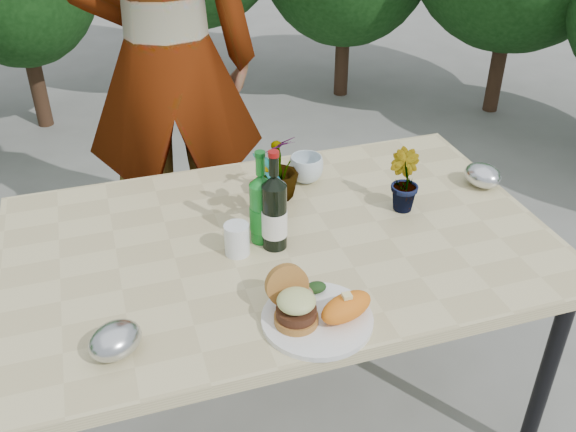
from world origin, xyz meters
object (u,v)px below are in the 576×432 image
object	(u,v)px
patio_table	(280,254)
wine_bottle	(274,213)
dinner_plate	(317,319)
person	(167,64)

from	to	relation	value
patio_table	wine_bottle	size ratio (longest dim) A/B	5.19
patio_table	dinner_plate	world-z (taller)	dinner_plate
patio_table	person	xyz separation A→B (m)	(-0.17, 0.92, 0.30)
patio_table	person	size ratio (longest dim) A/B	0.81
patio_table	person	bearing A→B (deg)	100.31
patio_table	dinner_plate	distance (m)	0.38
dinner_plate	wine_bottle	world-z (taller)	wine_bottle
person	patio_table	bearing A→B (deg)	107.98
dinner_plate	wine_bottle	bearing A→B (deg)	91.08
wine_bottle	person	xyz separation A→B (m)	(-0.14, 0.95, 0.13)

